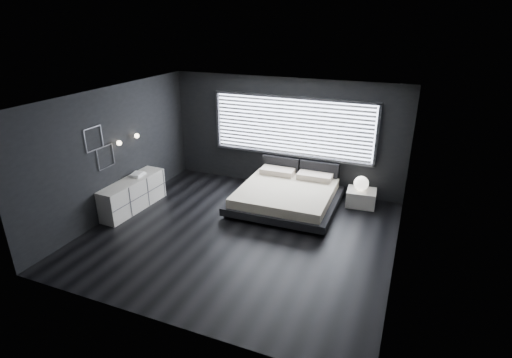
% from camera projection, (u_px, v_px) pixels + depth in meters
% --- Properties ---
extents(room, '(6.04, 6.00, 2.80)m').
position_uv_depth(room, '(239.00, 171.00, 7.66)').
color(room, black).
rests_on(room, ground).
extents(window, '(4.14, 0.09, 1.52)m').
position_uv_depth(window, '(292.00, 127.00, 9.82)').
color(window, white).
rests_on(window, ground).
extents(headboard, '(1.96, 0.16, 0.52)m').
position_uv_depth(headboard, '(300.00, 169.00, 10.07)').
color(headboard, black).
rests_on(headboard, ground).
extents(sconce_near, '(0.18, 0.11, 0.11)m').
position_uv_depth(sconce_near, '(119.00, 143.00, 8.64)').
color(sconce_near, silver).
rests_on(sconce_near, ground).
extents(sconce_far, '(0.18, 0.11, 0.11)m').
position_uv_depth(sconce_far, '(137.00, 136.00, 9.15)').
color(sconce_far, silver).
rests_on(sconce_far, ground).
extents(wall_art_upper, '(0.01, 0.48, 0.48)m').
position_uv_depth(wall_art_upper, '(94.00, 139.00, 8.06)').
color(wall_art_upper, '#47474C').
rests_on(wall_art_upper, ground).
extents(wall_art_lower, '(0.01, 0.48, 0.48)m').
position_uv_depth(wall_art_lower, '(106.00, 157.00, 8.45)').
color(wall_art_lower, '#47474C').
rests_on(wall_art_lower, ground).
extents(bed, '(2.37, 2.27, 0.61)m').
position_uv_depth(bed, '(286.00, 195.00, 9.29)').
color(bed, black).
rests_on(bed, ground).
extents(nightstand, '(0.70, 0.60, 0.38)m').
position_uv_depth(nightstand, '(361.00, 198.00, 9.37)').
color(nightstand, silver).
rests_on(nightstand, ground).
extents(orb_lamp, '(0.34, 0.34, 0.34)m').
position_uv_depth(orb_lamp, '(361.00, 183.00, 9.24)').
color(orb_lamp, white).
rests_on(orb_lamp, nightstand).
extents(dresser, '(0.59, 1.82, 0.72)m').
position_uv_depth(dresser, '(132.00, 194.00, 9.15)').
color(dresser, silver).
rests_on(dresser, ground).
extents(book_stack, '(0.29, 0.37, 0.07)m').
position_uv_depth(book_stack, '(137.00, 174.00, 9.23)').
color(book_stack, white).
rests_on(book_stack, dresser).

